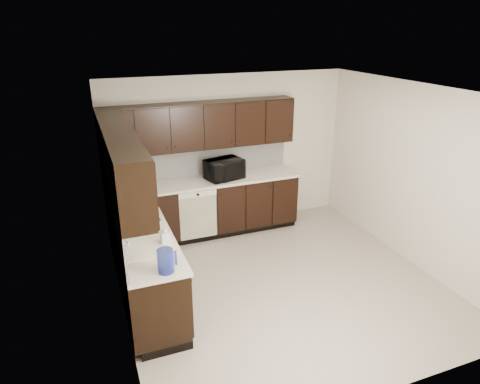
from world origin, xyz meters
The scene contains 20 objects.
floor centered at (0.00, 0.00, 0.00)m, with size 4.00×4.00×0.00m, color #AA9E8D.
ceiling centered at (0.00, 0.00, 2.50)m, with size 4.00×4.00×0.00m, color white.
wall_back centered at (0.00, 2.00, 1.25)m, with size 4.00×0.02×2.50m, color beige.
wall_left centered at (-2.00, 0.00, 1.25)m, with size 0.02×4.00×2.50m, color beige.
wall_right centered at (2.00, 0.00, 1.25)m, with size 0.02×4.00×2.50m, color beige.
wall_front centered at (0.00, -2.00, 1.25)m, with size 4.00×0.02×2.50m, color beige.
lower_cabinets centered at (-1.01, 1.11, 0.41)m, with size 3.00×2.80×0.90m.
countertop centered at (-1.01, 1.11, 0.92)m, with size 3.03×2.83×0.04m.
backsplash centered at (-1.22, 1.32, 1.18)m, with size 3.00×2.80×0.48m.
upper_cabinets centered at (-1.10, 1.20, 1.77)m, with size 3.00×2.80×0.70m.
dishwasher centered at (-0.70, 1.41, 0.55)m, with size 0.58×0.04×0.78m.
sink centered at (-1.68, -0.01, 0.88)m, with size 0.54×0.82×0.42m.
microwave centered at (-0.19, 1.65, 1.10)m, with size 0.56×0.38×0.31m, color black.
soap_bottle_a centered at (-1.50, -0.13, 1.05)m, with size 0.10×0.10×0.22m, color gray.
soap_bottle_b centered at (-1.84, 0.73, 1.07)m, with size 0.10×0.10×0.26m, color gray.
toaster_oven centered at (-1.75, 1.72, 1.06)m, with size 0.37×0.27×0.23m, color silver.
storage_bin centered at (-1.70, 1.05, 1.04)m, with size 0.49×0.36×0.19m, color white.
blue_pitcher centered at (-1.61, -0.70, 1.06)m, with size 0.16×0.16×0.24m, color navy.
teal_tumbler centered at (-1.49, 0.57, 1.04)m, with size 0.09×0.09×0.20m, color #0C7285.
paper_towel_roll centered at (-1.58, 1.35, 1.11)m, with size 0.15×0.15×0.34m, color silver.
Camera 1 is at (-2.23, -4.33, 3.22)m, focal length 32.00 mm.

